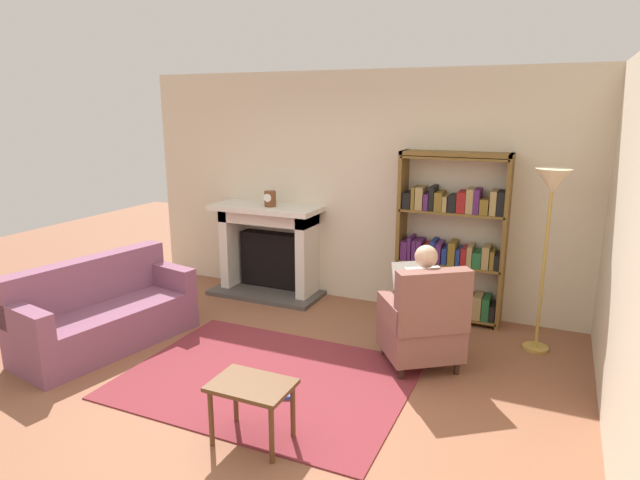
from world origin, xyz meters
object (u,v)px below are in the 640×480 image
object	(u,v)px
fireplace	(270,247)
seated_reader	(420,298)
sofa_floral	(104,314)
bookshelf	(451,243)
armchair_reading	(424,324)
floor_lamp	(551,198)
mantel_clock	(270,199)
side_table	(252,393)

from	to	relation	value
fireplace	seated_reader	size ratio (longest dim) A/B	1.21
sofa_floral	bookshelf	bearing A→B (deg)	-44.10
armchair_reading	floor_lamp	world-z (taller)	floor_lamp
fireplace	floor_lamp	xyz separation A→B (m)	(3.17, -0.41, 0.90)
mantel_clock	seated_reader	bearing A→B (deg)	-26.39
mantel_clock	side_table	world-z (taller)	mantel_clock
side_table	floor_lamp	xyz separation A→B (m)	(1.74, 2.40, 1.11)
bookshelf	mantel_clock	bearing A→B (deg)	-176.39
mantel_clock	bookshelf	size ratio (longest dim) A/B	0.10
mantel_clock	side_table	xyz separation A→B (m)	(1.36, -2.71, -0.84)
sofa_floral	floor_lamp	distance (m)	4.39
mantel_clock	armchair_reading	xyz separation A→B (m)	(2.18, -1.14, -0.80)
mantel_clock	seated_reader	size ratio (longest dim) A/B	0.16
fireplace	sofa_floral	world-z (taller)	fireplace
armchair_reading	floor_lamp	bearing A→B (deg)	-173.43
bookshelf	floor_lamp	bearing A→B (deg)	-25.11
mantel_clock	sofa_floral	size ratio (longest dim) A/B	0.10
bookshelf	fireplace	bearing A→B (deg)	-179.08
bookshelf	floor_lamp	size ratio (longest dim) A/B	1.05
armchair_reading	sofa_floral	distance (m)	3.09
bookshelf	seated_reader	xyz separation A→B (m)	(-0.04, -1.18, -0.25)
bookshelf	side_table	size ratio (longest dim) A/B	3.28
fireplace	mantel_clock	distance (m)	0.64
mantel_clock	side_table	bearing A→B (deg)	-63.46
mantel_clock	floor_lamp	xyz separation A→B (m)	(3.10, -0.31, 0.27)
mantel_clock	floor_lamp	size ratio (longest dim) A/B	0.11
sofa_floral	floor_lamp	xyz separation A→B (m)	(3.90, 1.62, 1.17)
fireplace	mantel_clock	size ratio (longest dim) A/B	7.44
seated_reader	floor_lamp	size ratio (longest dim) A/B	0.65
sofa_floral	side_table	size ratio (longest dim) A/B	3.23
fireplace	armchair_reading	xyz separation A→B (m)	(2.25, -1.24, -0.17)
fireplace	sofa_floral	distance (m)	2.17
seated_reader	side_table	xyz separation A→B (m)	(-0.75, -1.67, -0.24)
side_table	floor_lamp	distance (m)	3.17
floor_lamp	seated_reader	bearing A→B (deg)	-143.30
bookshelf	sofa_floral	world-z (taller)	bookshelf
bookshelf	sofa_floral	size ratio (longest dim) A/B	1.02
fireplace	armchair_reading	world-z (taller)	fireplace
fireplace	bookshelf	world-z (taller)	bookshelf
bookshelf	sofa_floral	bearing A→B (deg)	-145.08
side_table	mantel_clock	bearing A→B (deg)	116.54
fireplace	side_table	distance (m)	3.16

